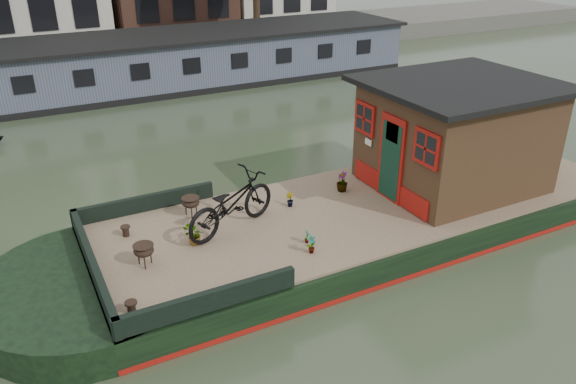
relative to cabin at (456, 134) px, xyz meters
name	(u,v)px	position (x,y,z in m)	size (l,w,h in m)	color
ground	(370,228)	(-2.19, 0.00, -1.88)	(120.00, 120.00, 0.00)	#2F3C26
houseboat_hull	(320,231)	(-3.52, 0.00, -1.60)	(14.01, 4.02, 0.60)	black
houseboat_deck	(372,203)	(-2.19, 0.00, -1.25)	(11.80, 3.80, 0.05)	#846851
bow_bulwark	(141,252)	(-7.25, 0.00, -1.05)	(3.00, 4.00, 0.35)	black
cabin	(456,134)	(0.00, 0.00, 0.00)	(4.00, 3.50, 2.42)	#322313
bicycle	(231,203)	(-5.36, 0.33, -0.66)	(0.76, 2.18, 1.14)	black
potted_plant_a	(311,244)	(-4.41, -1.19, -1.04)	(0.20, 0.13, 0.37)	maroon
potted_plant_b	(290,200)	(-3.88, 0.68, -1.07)	(0.17, 0.14, 0.31)	maroon
potted_plant_c	(194,235)	(-6.23, 0.09, -1.02)	(0.37, 0.32, 0.41)	brown
potted_plant_d	(342,182)	(-2.46, 0.81, -1.00)	(0.26, 0.26, 0.46)	brown
potted_plant_e	(307,237)	(-4.31, -0.83, -1.09)	(0.15, 0.10, 0.28)	brown
brazier_front	(144,255)	(-7.24, -0.18, -1.02)	(0.39, 0.39, 0.42)	black
brazier_rear	(191,207)	(-5.90, 1.24, -1.02)	(0.39, 0.39, 0.42)	black
bollard_port	(126,231)	(-7.30, 1.03, -1.12)	(0.19, 0.19, 0.21)	black
bollard_stbd	(131,308)	(-7.79, -1.45, -1.12)	(0.20, 0.20, 0.22)	black
far_houseboat	(176,61)	(-2.19, 14.00, -0.91)	(20.40, 4.40, 2.11)	#4C5265
quay	(139,47)	(-2.19, 20.50, -1.43)	(60.00, 6.00, 0.90)	#47443F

